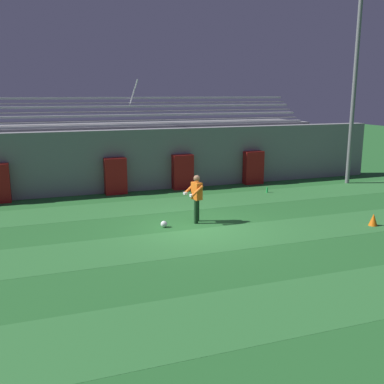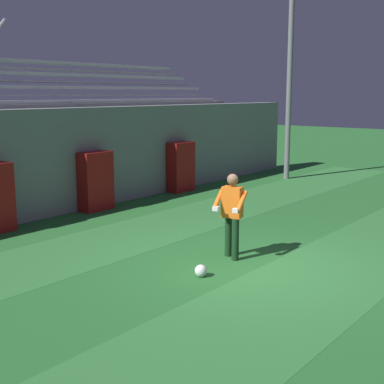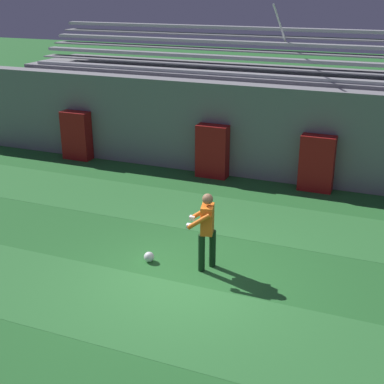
{
  "view_description": "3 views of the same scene",
  "coord_description": "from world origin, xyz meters",
  "views": [
    {
      "loc": [
        -4.98,
        -13.57,
        4.44
      ],
      "look_at": [
        0.18,
        0.79,
        1.04
      ],
      "focal_mm": 42.0,
      "sensor_mm": 36.0,
      "label": 1
    },
    {
      "loc": [
        -8.12,
        -5.1,
        3.19
      ],
      "look_at": [
        0.69,
        1.88,
        1.1
      ],
      "focal_mm": 50.0,
      "sensor_mm": 36.0,
      "label": 2
    },
    {
      "loc": [
        3.63,
        -8.68,
        5.55
      ],
      "look_at": [
        -0.01,
        0.39,
        1.73
      ],
      "focal_mm": 50.0,
      "sensor_mm": 36.0,
      "label": 3
    }
  ],
  "objects": [
    {
      "name": "floodlight_pole",
      "position": [
        9.75,
        4.5,
        5.87
      ],
      "size": [
        0.9,
        0.36,
        9.5
      ],
      "color": "slate",
      "rests_on": "ground"
    },
    {
      "name": "padding_pillar_far_right",
      "position": [
        5.24,
        5.95,
        0.81
      ],
      "size": [
        0.96,
        0.44,
        1.61
      ],
      "primitive_type": "cube",
      "color": "maroon",
      "rests_on": "ground"
    },
    {
      "name": "soccer_ball",
      "position": [
        -0.98,
        0.36,
        0.11
      ],
      "size": [
        0.22,
        0.22,
        0.22
      ],
      "primitive_type": "sphere",
      "color": "white",
      "rests_on": "ground"
    },
    {
      "name": "back_wall",
      "position": [
        0.0,
        6.5,
        1.4
      ],
      "size": [
        24.0,
        0.6,
        2.8
      ],
      "primitive_type": "cube",
      "color": "gray",
      "rests_on": "ground"
    },
    {
      "name": "traffic_cone",
      "position": [
        5.77,
        -1.86,
        0.21
      ],
      "size": [
        0.3,
        0.3,
        0.42
      ],
      "primitive_type": "cone",
      "color": "orange",
      "rests_on": "ground"
    },
    {
      "name": "ground_plane",
      "position": [
        0.0,
        0.0,
        0.0
      ],
      "size": [
        80.0,
        80.0,
        0.0
      ],
      "primitive_type": "plane",
      "color": "#286B2D"
    },
    {
      "name": "turf_stripe_far",
      "position": [
        0.0,
        3.28,
        0.0
      ],
      "size": [
        28.0,
        2.32,
        0.01
      ],
      "primitive_type": "cube",
      "color": "#337A38",
      "rests_on": "ground"
    },
    {
      "name": "bleacher_stand",
      "position": [
        -0.0,
        8.49,
        1.5
      ],
      "size": [
        18.0,
        3.35,
        5.03
      ],
      "color": "gray",
      "rests_on": "ground"
    },
    {
      "name": "padding_pillar_gate_right",
      "position": [
        1.57,
        5.95,
        0.81
      ],
      "size": [
        0.96,
        0.44,
        1.61
      ],
      "primitive_type": "cube",
      "color": "maroon",
      "rests_on": "ground"
    },
    {
      "name": "padding_pillar_gate_left",
      "position": [
        -1.57,
        5.95,
        0.81
      ],
      "size": [
        0.96,
        0.44,
        1.61
      ],
      "primitive_type": "cube",
      "color": "maroon",
      "rests_on": "ground"
    },
    {
      "name": "turf_stripe_mid",
      "position": [
        0.0,
        -1.36,
        0.0
      ],
      "size": [
        28.0,
        2.32,
        0.01
      ],
      "primitive_type": "cube",
      "color": "#337A38",
      "rests_on": "ground"
    },
    {
      "name": "water_bottle",
      "position": [
        4.92,
        3.92,
        0.12
      ],
      "size": [
        0.07,
        0.07,
        0.24
      ],
      "primitive_type": "cylinder",
      "color": "green",
      "rests_on": "ground"
    },
    {
      "name": "goalkeeper",
      "position": [
        0.25,
        0.55,
        0.95
      ],
      "size": [
        0.61,
        0.66,
        1.67
      ],
      "color": "#143319",
      "rests_on": "ground"
    },
    {
      "name": "turf_stripe_near",
      "position": [
        0.0,
        -6.0,
        0.0
      ],
      "size": [
        28.0,
        2.32,
        0.01
      ],
      "primitive_type": "cube",
      "color": "#337A38",
      "rests_on": "ground"
    }
  ]
}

